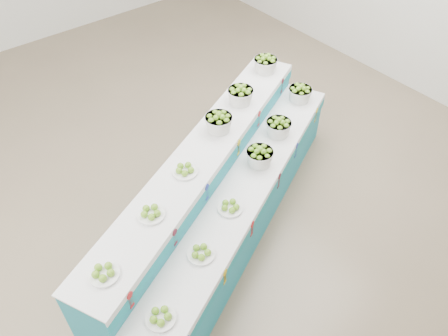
{
  "coord_description": "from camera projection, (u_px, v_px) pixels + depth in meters",
  "views": [
    {
      "loc": [
        -1.25,
        -3.26,
        4.16
      ],
      "look_at": [
        0.88,
        -0.62,
        0.87
      ],
      "focal_mm": 36.06,
      "sensor_mm": 36.0,
      "label": 1
    }
  ],
  "objects": [
    {
      "name": "plate_lower_mid",
      "position": [
        201.0,
        252.0,
        4.09
      ],
      "size": [
        0.34,
        0.34,
        0.09
      ],
      "primitive_type": "cylinder",
      "rotation": [
        0.0,
        0.0,
        0.43
      ],
      "color": "white",
      "rests_on": "display_stand"
    },
    {
      "name": "basket_upper_right",
      "position": [
        265.0,
        64.0,
        5.73
      ],
      "size": [
        0.4,
        0.4,
        0.22
      ],
      "primitive_type": null,
      "rotation": [
        0.0,
        0.0,
        0.43
      ],
      "color": "silver",
      "rests_on": "display_stand"
    },
    {
      "name": "plate_upper_mid",
      "position": [
        151.0,
        212.0,
        4.04
      ],
      "size": [
        0.34,
        0.34,
        0.09
      ],
      "primitive_type": "cylinder",
      "rotation": [
        0.0,
        0.0,
        0.43
      ],
      "color": "white",
      "rests_on": "display_stand"
    },
    {
      "name": "plate_upper_left",
      "position": [
        103.0,
        272.0,
        3.59
      ],
      "size": [
        0.34,
        0.34,
        0.09
      ],
      "primitive_type": "cylinder",
      "rotation": [
        0.0,
        0.0,
        0.43
      ],
      "color": "white",
      "rests_on": "display_stand"
    },
    {
      "name": "basket_lower_left",
      "position": [
        260.0,
        156.0,
        4.92
      ],
      "size": [
        0.4,
        0.4,
        0.22
      ],
      "primitive_type": null,
      "rotation": [
        0.0,
        0.0,
        0.43
      ],
      "color": "silver",
      "rests_on": "display_stand"
    },
    {
      "name": "basket_lower_right",
      "position": [
        300.0,
        93.0,
        5.78
      ],
      "size": [
        0.4,
        0.4,
        0.22
      ],
      "primitive_type": null,
      "rotation": [
        0.0,
        0.0,
        0.43
      ],
      "color": "silver",
      "rests_on": "display_stand"
    },
    {
      "name": "plate_lower_right",
      "position": [
        230.0,
        206.0,
        4.49
      ],
      "size": [
        0.34,
        0.34,
        0.09
      ],
      "primitive_type": "cylinder",
      "rotation": [
        0.0,
        0.0,
        0.43
      ],
      "color": "white",
      "rests_on": "display_stand"
    },
    {
      "name": "display_stand",
      "position": [
        224.0,
        191.0,
        4.98
      ],
      "size": [
        4.1,
        2.64,
        1.02
      ],
      "primitive_type": null,
      "rotation": [
        0.0,
        0.0,
        0.43
      ],
      "color": "teal",
      "rests_on": "ground"
    },
    {
      "name": "ground",
      "position": [
        133.0,
        226.0,
        5.28
      ],
      "size": [
        10.0,
        10.0,
        0.0
      ],
      "primitive_type": "plane",
      "color": "#75644F",
      "rests_on": "ground"
    },
    {
      "name": "plate_upper_right",
      "position": [
        185.0,
        169.0,
        4.44
      ],
      "size": [
        0.34,
        0.34,
        0.09
      ],
      "primitive_type": "cylinder",
      "rotation": [
        0.0,
        0.0,
        0.43
      ],
      "color": "white",
      "rests_on": "display_stand"
    },
    {
      "name": "basket_upper_left",
      "position": [
        219.0,
        122.0,
        4.87
      ],
      "size": [
        0.4,
        0.4,
        0.22
      ],
      "primitive_type": null,
      "rotation": [
        0.0,
        0.0,
        0.43
      ],
      "color": "silver",
      "rests_on": "display_stand"
    },
    {
      "name": "plate_lower_left",
      "position": [
        160.0,
        316.0,
        3.64
      ],
      "size": [
        0.34,
        0.34,
        0.09
      ],
      "primitive_type": "cylinder",
      "rotation": [
        0.0,
        0.0,
        0.43
      ],
      "color": "white",
      "rests_on": "display_stand"
    },
    {
      "name": "basket_upper_mid",
      "position": [
        241.0,
        95.0,
        5.24
      ],
      "size": [
        0.4,
        0.4,
        0.22
      ],
      "primitive_type": null,
      "rotation": [
        0.0,
        0.0,
        0.43
      ],
      "color": "silver",
      "rests_on": "display_stand"
    },
    {
      "name": "basket_lower_mid",
      "position": [
        278.0,
        127.0,
        5.29
      ],
      "size": [
        0.4,
        0.4,
        0.22
      ],
      "primitive_type": null,
      "rotation": [
        0.0,
        0.0,
        0.43
      ],
      "color": "silver",
      "rests_on": "display_stand"
    }
  ]
}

